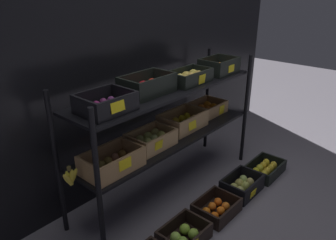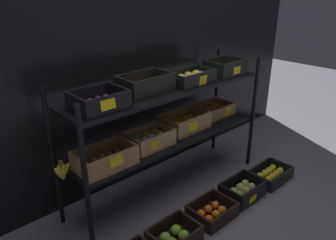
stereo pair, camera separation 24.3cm
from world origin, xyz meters
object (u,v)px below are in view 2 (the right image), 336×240
(display_rack, at_px, (167,113))
(crate_ground_tangerine, at_px, (212,212))
(crate_ground_pear, at_px, (243,191))
(crate_ground_left_apple_green, at_px, (174,237))
(crate_ground_lemon, at_px, (270,175))

(display_rack, distance_m, crate_ground_tangerine, 0.78)
(crate_ground_tangerine, relative_size, crate_ground_pear, 0.95)
(display_rack, bearing_deg, crate_ground_left_apple_green, -128.02)
(crate_ground_left_apple_green, height_order, crate_ground_lemon, crate_ground_left_apple_green)
(crate_ground_left_apple_green, relative_size, crate_ground_tangerine, 1.01)
(crate_ground_pear, relative_size, crate_ground_lemon, 0.93)
(display_rack, relative_size, crate_ground_pear, 5.25)
(display_rack, xyz_separation_m, crate_ground_left_apple_green, (-0.36, -0.46, -0.63))
(crate_ground_left_apple_green, distance_m, crate_ground_tangerine, 0.37)
(crate_ground_left_apple_green, xyz_separation_m, crate_ground_lemon, (1.11, -0.02, -0.00))
(crate_ground_pear, xyz_separation_m, crate_ground_lemon, (0.37, -0.02, -0.01))
(display_rack, height_order, crate_ground_tangerine, display_rack)
(display_rack, height_order, crate_ground_lemon, display_rack)
(display_rack, distance_m, crate_ground_pear, 0.86)
(crate_ground_pear, bearing_deg, crate_ground_tangerine, 179.10)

